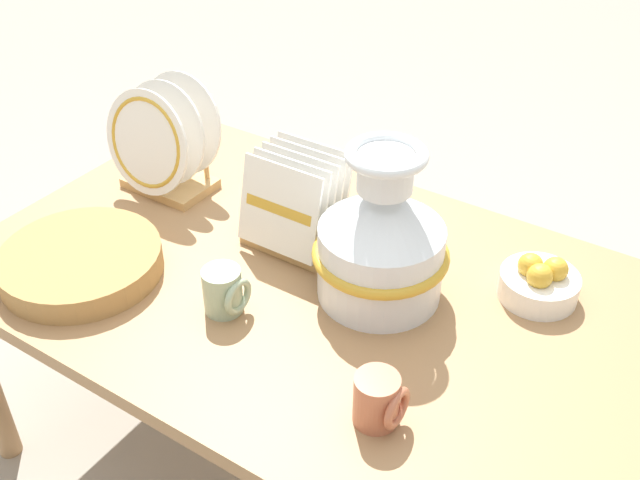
% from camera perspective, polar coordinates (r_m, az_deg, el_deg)
% --- Properties ---
extents(ground_plane, '(14.00, 14.00, 0.00)m').
position_cam_1_polar(ground_plane, '(1.95, 0.00, -16.74)').
color(ground_plane, gray).
extents(display_table, '(1.46, 0.89, 0.58)m').
position_cam_1_polar(display_table, '(1.56, 0.00, -4.93)').
color(display_table, '#9E754C').
rests_on(display_table, ground_plane).
extents(ceramic_vase, '(0.27, 0.27, 0.33)m').
position_cam_1_polar(ceramic_vase, '(1.43, 4.70, 0.05)').
color(ceramic_vase, silver).
rests_on(ceramic_vase, display_table).
extents(dish_rack_round_plates, '(0.25, 0.18, 0.27)m').
position_cam_1_polar(dish_rack_round_plates, '(1.81, -11.93, 6.84)').
color(dish_rack_round_plates, tan).
rests_on(dish_rack_round_plates, display_table).
extents(dish_rack_square_plates, '(0.21, 0.17, 0.21)m').
position_cam_1_polar(dish_rack_square_plates, '(1.59, -1.88, 2.26)').
color(dish_rack_square_plates, tan).
rests_on(dish_rack_square_plates, display_table).
extents(wicker_charger_stack, '(0.33, 0.33, 0.05)m').
position_cam_1_polar(wicker_charger_stack, '(1.62, -17.75, -1.61)').
color(wicker_charger_stack, '#AD7F47').
rests_on(wicker_charger_stack, display_table).
extents(mug_sage_glaze, '(0.08, 0.08, 0.09)m').
position_cam_1_polar(mug_sage_glaze, '(1.45, -7.29, -3.89)').
color(mug_sage_glaze, '#9EB28E').
rests_on(mug_sage_glaze, display_table).
extents(mug_terracotta_glaze, '(0.08, 0.08, 0.09)m').
position_cam_1_polar(mug_terracotta_glaze, '(1.24, 4.50, -12.09)').
color(mug_terracotta_glaze, '#B76647').
rests_on(mug_terracotta_glaze, display_table).
extents(fruit_bowl, '(0.16, 0.16, 0.09)m').
position_cam_1_polar(fruit_bowl, '(1.54, 16.36, -3.11)').
color(fruit_bowl, white).
rests_on(fruit_bowl, display_table).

